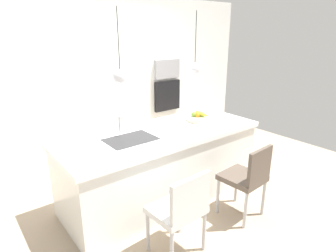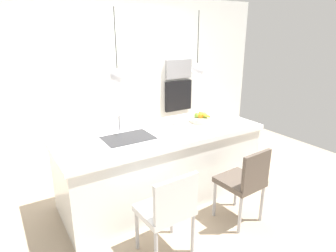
{
  "view_description": "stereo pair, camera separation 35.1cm",
  "coord_description": "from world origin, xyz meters",
  "px_view_note": "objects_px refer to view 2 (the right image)",
  "views": [
    {
      "loc": [
        -1.95,
        -2.63,
        2.05
      ],
      "look_at": [
        0.1,
        0.0,
        0.94
      ],
      "focal_mm": 30.7,
      "sensor_mm": 36.0,
      "label": 1
    },
    {
      "loc": [
        -1.67,
        -2.83,
        2.05
      ],
      "look_at": [
        0.1,
        0.0,
        0.94
      ],
      "focal_mm": 30.7,
      "sensor_mm": 36.0,
      "label": 2
    }
  ],
  "objects_px": {
    "fruit_bowl": "(201,119)",
    "chair_near": "(168,209)",
    "oven": "(178,96)",
    "chair_middle": "(244,180)",
    "microwave": "(178,69)"
  },
  "relations": [
    {
      "from": "fruit_bowl",
      "to": "microwave",
      "type": "height_order",
      "value": "microwave"
    },
    {
      "from": "fruit_bowl",
      "to": "microwave",
      "type": "distance_m",
      "value": 1.73
    },
    {
      "from": "oven",
      "to": "microwave",
      "type": "bearing_deg",
      "value": 0.0
    },
    {
      "from": "microwave",
      "to": "chair_near",
      "type": "relative_size",
      "value": 0.62
    },
    {
      "from": "chair_middle",
      "to": "microwave",
      "type": "bearing_deg",
      "value": 72.07
    },
    {
      "from": "chair_middle",
      "to": "chair_near",
      "type": "bearing_deg",
      "value": 179.9
    },
    {
      "from": "oven",
      "to": "chair_middle",
      "type": "bearing_deg",
      "value": -107.93
    },
    {
      "from": "oven",
      "to": "chair_near",
      "type": "height_order",
      "value": "oven"
    },
    {
      "from": "fruit_bowl",
      "to": "microwave",
      "type": "xyz_separation_m",
      "value": [
        0.66,
        1.54,
        0.45
      ]
    },
    {
      "from": "fruit_bowl",
      "to": "chair_near",
      "type": "xyz_separation_m",
      "value": [
        -1.12,
        -0.97,
        -0.43
      ]
    },
    {
      "from": "fruit_bowl",
      "to": "chair_middle",
      "type": "relative_size",
      "value": 0.34
    },
    {
      "from": "chair_near",
      "to": "chair_middle",
      "type": "relative_size",
      "value": 0.98
    },
    {
      "from": "oven",
      "to": "chair_middle",
      "type": "xyz_separation_m",
      "value": [
        -0.81,
        -2.51,
        -0.38
      ]
    },
    {
      "from": "microwave",
      "to": "chair_near",
      "type": "bearing_deg",
      "value": -125.44
    },
    {
      "from": "fruit_bowl",
      "to": "chair_near",
      "type": "height_order",
      "value": "fruit_bowl"
    }
  ]
}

